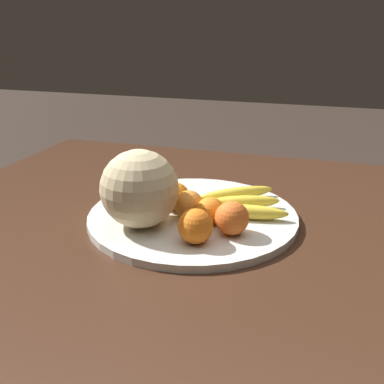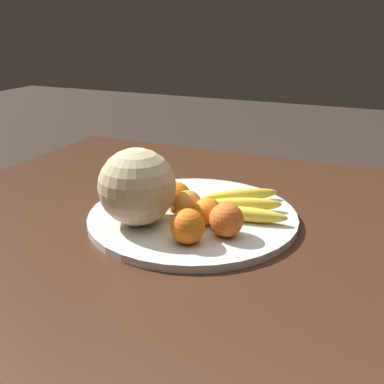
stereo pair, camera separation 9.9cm
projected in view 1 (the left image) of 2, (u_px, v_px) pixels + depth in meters
name	position (u px, v px, depth m)	size (l,w,h in m)	color
kitchen_table	(194.00, 254.00, 1.06)	(1.34, 1.11, 0.76)	#3D2316
fruit_bowl	(192.00, 216.00, 1.02)	(0.47, 0.47, 0.02)	silver
melon	(140.00, 189.00, 0.92)	(0.16, 0.16, 0.16)	beige
banana_bunch	(240.00, 202.00, 1.03)	(0.22, 0.20, 0.03)	#473819
orange_front_left	(195.00, 226.00, 0.87)	(0.07, 0.07, 0.07)	orange
orange_front_right	(189.00, 204.00, 0.98)	(0.06, 0.06, 0.06)	orange
orange_mid_center	(232.00, 218.00, 0.90)	(0.07, 0.07, 0.07)	orange
orange_back_left	(176.00, 196.00, 1.02)	(0.06, 0.06, 0.06)	orange
orange_back_right	(210.00, 211.00, 0.95)	(0.06, 0.06, 0.06)	orange
produce_tag	(224.00, 220.00, 0.97)	(0.07, 0.07, 0.00)	white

